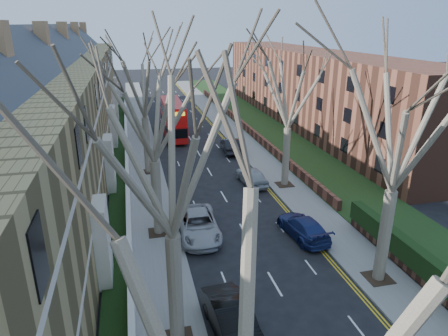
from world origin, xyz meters
TOP-DOWN VIEW (x-y plane):
  - pavement_left at (-6.00, 39.00)m, footprint 3.00×102.00m
  - pavement_right at (6.00, 39.00)m, footprint 3.00×102.00m
  - terrace_left at (-13.65, 31.00)m, footprint 9.70×78.00m
  - flats_right at (17.46, 43.00)m, footprint 13.97×54.00m
  - front_wall_left at (-7.65, 31.00)m, footprint 0.30×78.00m
  - grass_verge_right at (10.50, 39.00)m, footprint 6.00×102.00m
  - tree_left_mid at (-5.70, 6.00)m, footprint 10.50×10.50m
  - tree_left_far at (-5.70, 16.00)m, footprint 10.15×10.15m
  - tree_left_dist at (-5.70, 28.00)m, footprint 10.50×10.50m
  - tree_right_mid at (5.70, 8.00)m, footprint 10.50×10.50m
  - tree_right_far at (5.70, 22.00)m, footprint 10.15×10.15m
  - double_decker_bus at (-1.84, 40.55)m, footprint 2.65×10.16m
  - car_left_mid at (-3.21, 5.80)m, footprint 2.18×5.02m
  - car_left_far at (-3.13, 15.22)m, footprint 2.85×5.74m
  - car_right_near at (3.62, 13.48)m, footprint 2.43×4.99m
  - car_right_mid at (3.02, 23.12)m, footprint 2.06×4.60m
  - car_right_far at (3.49, 32.50)m, footprint 2.02×4.86m

SIDE VIEW (x-z plane):
  - pavement_left at x=-6.00m, z-range 0.00..0.12m
  - pavement_right at x=6.00m, z-range 0.00..0.12m
  - grass_verge_right at x=10.50m, z-range 0.12..0.18m
  - front_wall_left at x=-7.65m, z-range 0.12..1.12m
  - car_right_near at x=3.62m, z-range 0.00..1.40m
  - car_right_mid at x=3.02m, z-range 0.00..1.54m
  - car_left_far at x=-3.13m, z-range 0.00..1.56m
  - car_right_far at x=3.49m, z-range 0.00..1.56m
  - car_left_mid at x=-3.21m, z-range 0.00..1.60m
  - double_decker_bus at x=-1.84m, z-range -0.04..4.23m
  - flats_right at x=17.46m, z-range -0.02..9.98m
  - terrace_left at x=-13.65m, z-range -1.27..12.33m
  - tree_left_far at x=-5.70m, z-range 2.13..16.35m
  - tree_right_far at x=5.70m, z-range 2.13..16.35m
  - tree_left_mid at x=-5.70m, z-range 2.20..16.91m
  - tree_right_mid at x=5.70m, z-range 2.20..16.91m
  - tree_left_dist at x=-5.70m, z-range 2.20..16.91m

